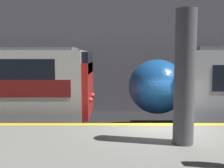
% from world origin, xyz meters
% --- Properties ---
extents(ground_plane, '(120.00, 120.00, 0.00)m').
position_xyz_m(ground_plane, '(0.00, 0.00, 0.00)').
color(ground_plane, black).
extents(station_rear_barrier, '(50.00, 0.15, 4.65)m').
position_xyz_m(station_rear_barrier, '(0.00, 6.90, 2.32)').
color(station_rear_barrier, gray).
rests_on(station_rear_barrier, ground).
extents(support_pillar_near, '(0.52, 0.52, 3.37)m').
position_xyz_m(support_pillar_near, '(0.23, -1.98, 2.69)').
color(support_pillar_near, '#56565B').
rests_on(support_pillar_near, platform).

